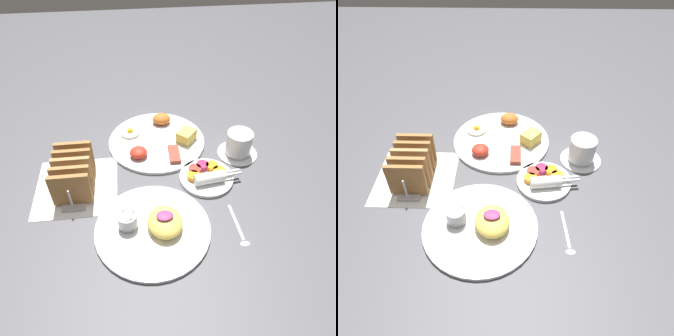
# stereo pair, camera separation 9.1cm
# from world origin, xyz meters

# --- Properties ---
(ground_plane) EXTENTS (3.00, 3.00, 0.00)m
(ground_plane) POSITION_xyz_m (0.00, 0.00, 0.00)
(ground_plane) COLOR #47474C
(napkin_flat) EXTENTS (0.22, 0.22, 0.00)m
(napkin_flat) POSITION_xyz_m (-0.20, 0.03, 0.00)
(napkin_flat) COLOR white
(napkin_flat) RESTS_ON ground_plane
(plate_breakfast) EXTENTS (0.30, 0.30, 0.05)m
(plate_breakfast) POSITION_xyz_m (0.04, 0.20, 0.01)
(plate_breakfast) COLOR white
(plate_breakfast) RESTS_ON ground_plane
(plate_condiments) EXTENTS (0.17, 0.15, 0.04)m
(plate_condiments) POSITION_xyz_m (0.16, 0.02, 0.01)
(plate_condiments) COLOR white
(plate_condiments) RESTS_ON ground_plane
(plate_foreground) EXTENTS (0.28, 0.28, 0.06)m
(plate_foreground) POSITION_xyz_m (0.01, -0.14, 0.01)
(plate_foreground) COLOR white
(plate_foreground) RESTS_ON ground_plane
(toast_rack) EXTENTS (0.10, 0.18, 0.10)m
(toast_rack) POSITION_xyz_m (-0.20, 0.03, 0.05)
(toast_rack) COLOR #B7B7BC
(toast_rack) RESTS_ON ground_plane
(coffee_cup) EXTENTS (0.12, 0.12, 0.08)m
(coffee_cup) POSITION_xyz_m (0.28, 0.12, 0.04)
(coffee_cup) COLOR white
(coffee_cup) RESTS_ON ground_plane
(teaspoon) EXTENTS (0.02, 0.13, 0.01)m
(teaspoon) POSITION_xyz_m (0.21, -0.17, 0.00)
(teaspoon) COLOR silver
(teaspoon) RESTS_ON ground_plane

